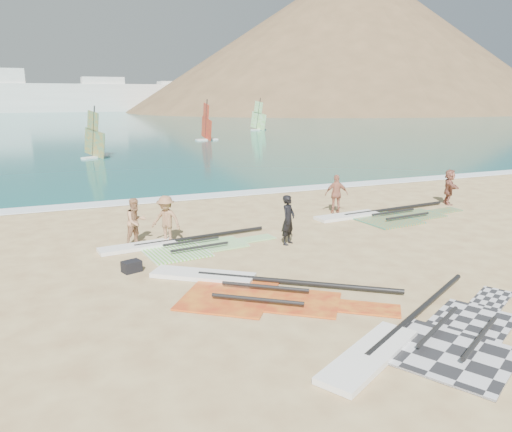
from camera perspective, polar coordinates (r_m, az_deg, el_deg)
name	(u,v)px	position (r m, az deg, el deg)	size (l,w,h in m)	color
ground	(370,283)	(13.10, 12.90, -7.47)	(300.00, 300.00, 0.00)	#D6BF7D
sea	(73,114)	(142.12, -20.18, 10.90)	(300.00, 240.00, 0.06)	#0C5558
surf_line	(217,196)	(23.78, -4.48, 2.31)	(300.00, 1.20, 0.04)	white
far_town	(9,96)	(160.09, -26.41, 12.15)	(160.00, 8.00, 12.00)	white
headland_main	(352,111)	(167.63, 10.89, 11.75)	(143.00, 143.00, 45.00)	brown
headland_minor	(417,109)	(196.67, 17.96, 11.58)	(70.00, 70.00, 28.00)	brown
rig_grey	(425,338)	(10.47, 18.70, -13.12)	(6.36, 4.36, 0.21)	#242427
rig_green	(177,246)	(15.84, -9.02, -3.41)	(5.66, 2.41, 0.20)	#59CC29
rig_orange	(382,216)	(20.20, 14.18, 0.05)	(6.42, 2.66, 0.20)	orange
rig_red	(246,288)	(12.35, -1.18, -8.19)	(5.41, 5.13, 0.20)	#B61312
gear_bag_near	(132,266)	(13.92, -14.03, -5.61)	(0.48, 0.35, 0.31)	black
person_wetsuit	(288,220)	(15.85, 3.71, -0.45)	(0.58, 0.38, 1.60)	black
beachgoer_left	(136,222)	(16.22, -13.57, -0.63)	(0.73, 0.57, 1.51)	tan
beachgoer_mid	(166,220)	(16.13, -10.24, -0.44)	(1.01, 0.58, 1.57)	#9A6B49
beachgoer_back	(336,194)	(20.31, 9.18, 2.49)	(0.92, 0.38, 1.57)	#B76E52
beachgoer_right	(449,187)	(23.33, 21.21, 3.13)	(1.43, 0.46, 1.54)	#985A47
windsurfer_left	(94,143)	(39.90, -17.98, 7.98)	(2.19, 2.32, 3.96)	white
windsurfer_centre	(206,128)	(53.85, -5.68, 9.93)	(2.42, 2.90, 4.34)	white
windsurfer_right	(258,121)	(69.58, 0.28, 10.81)	(2.47, 2.69, 4.37)	white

